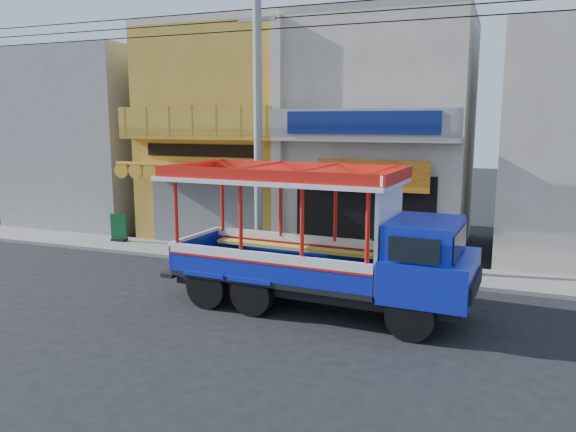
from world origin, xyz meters
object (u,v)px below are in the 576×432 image
(green_sign, at_px, (119,230))
(potted_plant_a, at_px, (357,249))
(songthaew_truck, at_px, (337,244))
(utility_pole, at_px, (262,107))
(potted_plant_c, at_px, (386,251))
(potted_plant_b, at_px, (423,255))

(green_sign, relative_size, potted_plant_a, 0.92)
(songthaew_truck, xyz_separation_m, potted_plant_a, (-0.52, 4.03, -1.02))
(utility_pole, height_order, songthaew_truck, utility_pole)
(songthaew_truck, height_order, green_sign, songthaew_truck)
(songthaew_truck, xyz_separation_m, potted_plant_c, (0.28, 4.51, -1.14))
(utility_pole, height_order, potted_plant_a, utility_pole)
(potted_plant_c, bearing_deg, songthaew_truck, 17.10)
(utility_pole, distance_m, potted_plant_c, 5.92)
(songthaew_truck, xyz_separation_m, green_sign, (-9.81, 4.41, -1.15))
(songthaew_truck, distance_m, green_sign, 10.82)
(utility_pole, xyz_separation_m, songthaew_truck, (3.44, -3.42, -3.33))
(potted_plant_a, height_order, potted_plant_c, potted_plant_a)
(potted_plant_a, xyz_separation_m, potted_plant_b, (2.01, 0.08, -0.04))
(potted_plant_a, bearing_deg, potted_plant_b, -36.69)
(green_sign, relative_size, potted_plant_b, 0.99)
(potted_plant_b, bearing_deg, potted_plant_c, 31.12)
(green_sign, bearing_deg, potted_plant_b, -1.51)
(utility_pole, xyz_separation_m, potted_plant_b, (4.93, 0.69, -4.39))
(songthaew_truck, bearing_deg, green_sign, 155.81)
(utility_pole, distance_m, songthaew_truck, 5.88)
(utility_pole, distance_m, potted_plant_b, 6.64)
(utility_pole, xyz_separation_m, green_sign, (-6.37, 0.99, -4.48))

